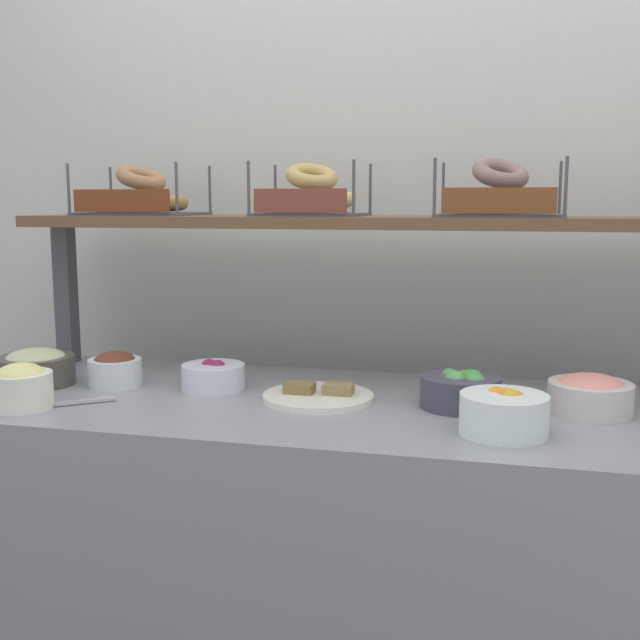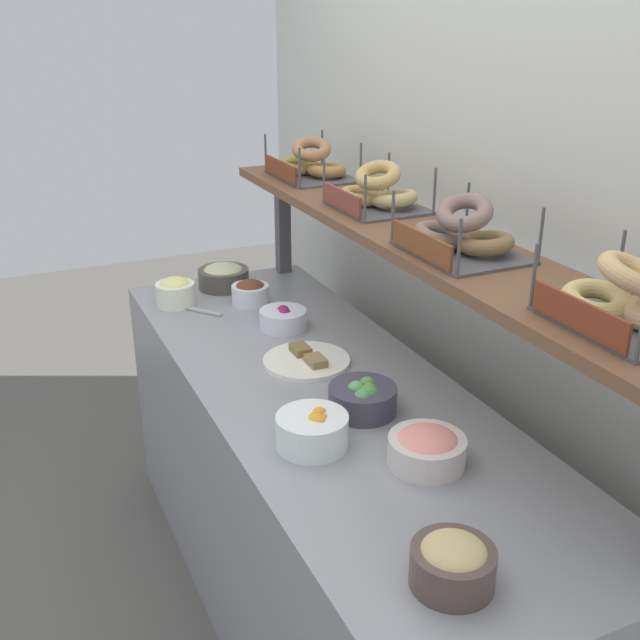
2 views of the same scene
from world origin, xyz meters
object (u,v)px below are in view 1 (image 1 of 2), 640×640
Objects in this scene: bagel_basket_poppy at (499,197)px; bowl_beet_salad at (213,376)px; bowl_lox_spread at (590,394)px; bagel_basket_everything at (141,199)px; bowl_veggie_mix at (461,390)px; serving_spoon_near_plate at (63,403)px; serving_plate_white at (318,396)px; bowl_egg_salad at (21,386)px; bowl_tuna_salad at (36,367)px; bowl_chocolate_spread at (115,369)px; bowl_fruit_salad at (504,412)px; bagel_basket_sesame at (311,198)px.

bowl_beet_salad is at bearing -162.92° from bagel_basket_poppy.
bowl_lox_spread reaches higher than bowl_beet_salad.
bagel_basket_everything is 1.06× the size of bagel_basket_poppy.
bowl_lox_spread is at bearing 4.28° from bowl_veggie_mix.
bowl_veggie_mix is 0.92m from serving_spoon_near_plate.
bowl_egg_salad is at bearing -159.74° from serving_plate_white.
bowl_egg_salad is 0.76× the size of bowl_lox_spread.
bagel_basket_poppy reaches higher than bagel_basket_everything.
bowl_tuna_salad reaches higher than bowl_veggie_mix.
bowl_chocolate_spread is 0.26m from bowl_beet_salad.
serving_plate_white is (0.64, 0.24, -0.04)m from bowl_egg_salad.
bowl_veggie_mix is at bearing 13.38° from serving_spoon_near_plate.
serving_plate_white is 0.66m from bagel_basket_poppy.
bowl_egg_salad reaches higher than bowl_beet_salad.
bowl_veggie_mix is at bearing 0.15° from bowl_chocolate_spread.
bowl_fruit_salad reaches higher than bowl_veggie_mix.
bowl_tuna_salad is at bearing -172.87° from bowl_beet_salad.
bagel_basket_poppy is at bearing -1.65° from bagel_basket_everything.
bagel_basket_everything is at bearing 83.84° from bowl_egg_salad.
bowl_chocolate_spread is 0.51× the size of serving_plate_white.
bowl_veggie_mix is at bearing -105.88° from bagel_basket_poppy.
bowl_tuna_salad is (-0.21, -0.03, 0.00)m from bowl_chocolate_spread.
bagel_basket_sesame is (0.55, 0.51, 0.43)m from bowl_egg_salad.
bagel_basket_sesame is 0.92× the size of bagel_basket_poppy.
bowl_tuna_salad is at bearing -170.35° from bowl_chocolate_spread.
bagel_basket_poppy is (1.14, 0.27, 0.43)m from bowl_tuna_salad.
bowl_veggie_mix is 1.16× the size of bowl_beet_salad.
bowl_veggie_mix reaches higher than bowl_beet_salad.
bowl_egg_salad reaches higher than bowl_fruit_salad.
bowl_tuna_salad is 0.68× the size of bagel_basket_sesame.
bagel_basket_everything reaches higher than bowl_egg_salad.
bowl_veggie_mix is at bearing 117.51° from bowl_fruit_salad.
bowl_tuna_salad is 0.26m from serving_spoon_near_plate.
bagel_basket_sesame is at bearing 29.74° from bowl_chocolate_spread.
bowl_lox_spread is 0.62m from serving_plate_white.
bowl_fruit_salad is 1.27× the size of bowl_egg_salad.
bowl_egg_salad is at bearing -167.69° from bowl_lox_spread.
bagel_basket_poppy reaches higher than bowl_egg_salad.
bowl_tuna_salad reaches higher than serving_spoon_near_plate.
bowl_fruit_salad is at bearing -23.78° from bagel_basket_everything.
bowl_egg_salad is at bearing -111.56° from bowl_chocolate_spread.
bowl_beet_salad is at bearing -129.39° from bagel_basket_sesame.
bowl_tuna_salad is (-1.08, -0.04, 0.00)m from bowl_veggie_mix.
serving_plate_white is at bearing 20.26° from bowl_egg_salad.
serving_plate_white reaches higher than serving_spoon_near_plate.
bowl_egg_salad is 0.86m from bagel_basket_sesame.
bowl_fruit_salad is 1.19m from bagel_basket_everything.
bowl_lox_spread is 0.86m from bagel_basket_sesame.
bowl_chocolate_spread is at bearing 169.09° from bowl_fruit_salad.
bagel_basket_everything reaches higher than bowl_beet_salad.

